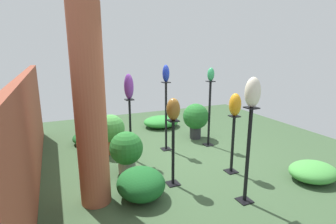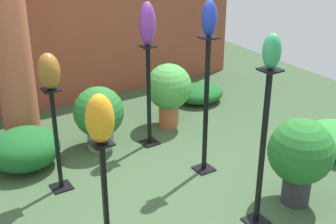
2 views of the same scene
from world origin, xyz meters
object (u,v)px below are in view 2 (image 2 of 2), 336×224
at_px(art_vase_amber, 100,119).
at_px(potted_plant_walkway_edge, 301,154).
at_px(brick_pillar, 9,31).
at_px(pedestal_amber, 106,206).
at_px(pedestal_jade, 262,157).
at_px(art_vase_violet, 147,24).
at_px(potted_plant_back_center, 169,89).
at_px(art_vase_bronze, 49,71).
at_px(pedestal_cobalt, 206,112).
at_px(pedestal_violet, 149,101).
at_px(pedestal_bronze, 57,145).
at_px(art_vase_jade, 272,51).
at_px(potted_plant_mid_right, 99,114).
at_px(art_vase_cobalt, 209,18).

relative_size(art_vase_amber, potted_plant_walkway_edge, 0.45).
xyz_separation_m(brick_pillar, pedestal_amber, (-0.01, -2.37, -0.89)).
bearing_deg(pedestal_amber, pedestal_jade, -14.75).
xyz_separation_m(art_vase_violet, potted_plant_back_center, (0.46, 0.29, -0.95)).
distance_m(pedestal_jade, pedestal_amber, 1.38).
distance_m(art_vase_violet, art_vase_bronze, 1.31).
height_order(pedestal_cobalt, pedestal_jade, pedestal_cobalt).
height_order(pedestal_violet, art_vase_amber, art_vase_amber).
bearing_deg(potted_plant_back_center, art_vase_bronze, -159.52).
bearing_deg(pedestal_bronze, potted_plant_back_center, 20.48).
xyz_separation_m(pedestal_amber, art_vase_jade, (1.32, -0.35, 1.14)).
relative_size(pedestal_violet, art_vase_jade, 4.23).
bearing_deg(art_vase_violet, art_vase_jade, -88.50).
bearing_deg(brick_pillar, art_vase_bronze, -89.57).
xyz_separation_m(pedestal_cobalt, potted_plant_walkway_edge, (0.39, -0.95, -0.17)).
relative_size(potted_plant_mid_right, potted_plant_walkway_edge, 0.87).
relative_size(pedestal_jade, art_vase_amber, 3.81).
distance_m(art_vase_jade, potted_plant_mid_right, 2.45).
xyz_separation_m(pedestal_cobalt, pedestal_violet, (-0.19, 0.84, -0.13)).
distance_m(potted_plant_mid_right, potted_plant_back_center, 1.00).
relative_size(pedestal_bronze, art_vase_amber, 2.81).
bearing_deg(pedestal_jade, pedestal_cobalt, 81.77).
bearing_deg(pedestal_jade, pedestal_bronze, 131.04).
distance_m(pedestal_violet, art_vase_cobalt, 1.40).
distance_m(pedestal_cobalt, potted_plant_mid_right, 1.32).
relative_size(pedestal_cobalt, art_vase_bronze, 4.29).
bearing_deg(pedestal_violet, pedestal_jade, -88.50).
height_order(art_vase_amber, potted_plant_mid_right, art_vase_amber).
height_order(pedestal_violet, pedestal_amber, pedestal_violet).
bearing_deg(brick_pillar, pedestal_violet, -34.92).
bearing_deg(potted_plant_walkway_edge, brick_pillar, 124.56).
relative_size(art_vase_amber, art_vase_bronze, 1.12).
relative_size(pedestal_amber, potted_plant_walkway_edge, 1.20).
xyz_separation_m(pedestal_jade, art_vase_cobalt, (0.14, 0.99, 0.98)).
distance_m(pedestal_amber, art_vase_amber, 0.76).
xyz_separation_m(brick_pillar, art_vase_jade, (1.31, -2.71, 0.25)).
bearing_deg(art_vase_violet, pedestal_amber, -130.47).
height_order(pedestal_bronze, potted_plant_mid_right, pedestal_bronze).
xyz_separation_m(pedestal_violet, potted_plant_back_center, (0.46, 0.29, -0.05)).
distance_m(pedestal_bronze, potted_plant_back_center, 1.83).
distance_m(pedestal_cobalt, art_vase_violet, 1.16).
height_order(brick_pillar, pedestal_amber, brick_pillar).
height_order(potted_plant_mid_right, potted_plant_walkway_edge, potted_plant_walkway_edge).
bearing_deg(pedestal_bronze, art_vase_cobalt, -19.00).
distance_m(pedestal_bronze, potted_plant_walkway_edge, 2.34).
height_order(brick_pillar, art_vase_violet, brick_pillar).
xyz_separation_m(pedestal_violet, art_vase_cobalt, (0.19, -0.84, 1.10)).
xyz_separation_m(pedestal_violet, art_vase_jade, (0.05, -1.83, 1.06)).
bearing_deg(pedestal_jade, potted_plant_back_center, 78.98).
xyz_separation_m(brick_pillar, potted_plant_walkway_edge, (1.84, -2.67, -0.84)).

